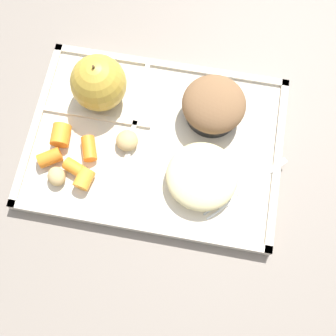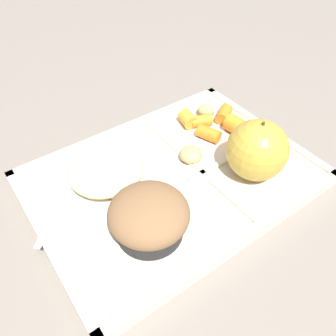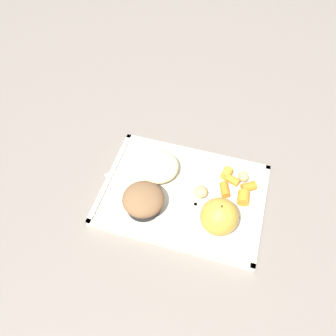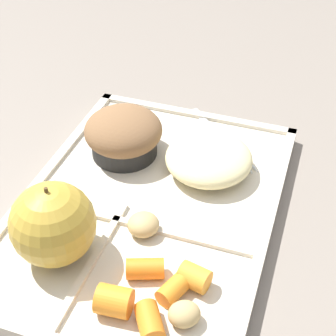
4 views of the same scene
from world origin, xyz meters
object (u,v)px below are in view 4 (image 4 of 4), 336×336
Objects in this scene: green_apple at (53,224)px; plastic_fork at (225,143)px; bran_muffin at (124,134)px; lunch_tray at (148,209)px.

green_apple reaches higher than plastic_fork.
bran_muffin is at bearing 0.00° from green_apple.
lunch_tray reaches higher than plastic_fork.
bran_muffin is (0.18, 0.00, -0.01)m from green_apple.
green_apple is at bearing 180.00° from bran_muffin.
lunch_tray is at bearing -32.34° from green_apple.
green_apple is 0.75× the size of plastic_fork.
plastic_fork is at bearing -63.30° from bran_muffin.
lunch_tray is 4.02× the size of bran_muffin.
green_apple is 0.93× the size of bran_muffin.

